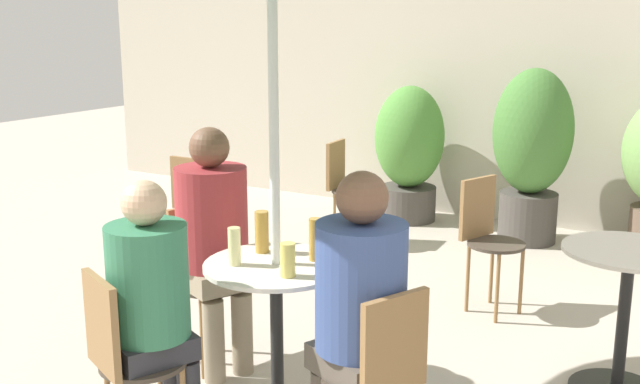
% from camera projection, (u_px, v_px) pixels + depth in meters
% --- Properties ---
extents(storefront_wall, '(10.00, 0.06, 3.00)m').
position_uv_depth(storefront_wall, '(551.00, 57.00, 6.43)').
color(storefront_wall, beige).
rests_on(storefront_wall, ground_plane).
extents(cafe_table_near, '(0.66, 0.66, 0.75)m').
position_uv_depth(cafe_table_near, '(277.00, 313.00, 3.42)').
color(cafe_table_near, black).
rests_on(cafe_table_near, ground_plane).
extents(cafe_table_far, '(0.63, 0.63, 0.75)m').
position_uv_depth(cafe_table_far, '(625.00, 298.00, 3.64)').
color(cafe_table_far, black).
rests_on(cafe_table_far, ground_plane).
extents(bistro_chair_0, '(0.40, 0.39, 0.85)m').
position_uv_depth(bistro_chair_0, '(203.00, 269.00, 4.00)').
color(bistro_chair_0, '#42382D').
rests_on(bistro_chair_0, ground_plane).
extents(bistro_chair_1, '(0.39, 0.40, 0.85)m').
position_uv_depth(bistro_chair_1, '(124.00, 352.00, 3.01)').
color(bistro_chair_1, '#42382D').
rests_on(bistro_chair_1, ground_plane).
extents(bistro_chair_2, '(0.40, 0.39, 0.85)m').
position_uv_depth(bistro_chair_2, '(380.00, 371.00, 2.85)').
color(bistro_chair_2, '#42382D').
rests_on(bistro_chair_2, ground_plane).
extents(bistro_chair_3, '(0.36, 0.36, 0.85)m').
position_uv_depth(bistro_chair_3, '(182.00, 205.00, 5.36)').
color(bistro_chair_3, '#42382D').
rests_on(bistro_chair_3, ground_plane).
extents(bistro_chair_4, '(0.37, 0.36, 0.85)m').
position_uv_depth(bistro_chair_4, '(345.00, 182.00, 6.11)').
color(bistro_chair_4, '#42382D').
rests_on(bistro_chair_4, ground_plane).
extents(bistro_chair_6, '(0.40, 0.39, 0.85)m').
position_uv_depth(bistro_chair_6, '(487.00, 231.00, 4.70)').
color(bistro_chair_6, '#42382D').
rests_on(bistro_chair_6, ground_plane).
extents(seated_person_0, '(0.45, 0.43, 1.30)m').
position_uv_depth(seated_person_0, '(213.00, 231.00, 3.84)').
color(seated_person_0, gray).
rests_on(seated_person_0, ground_plane).
extents(seated_person_1, '(0.38, 0.40, 1.21)m').
position_uv_depth(seated_person_1, '(152.00, 297.00, 3.04)').
color(seated_person_1, '#2D2D33').
rests_on(seated_person_1, ground_plane).
extents(seated_person_2, '(0.43, 0.41, 1.28)m').
position_uv_depth(seated_person_2, '(358.00, 303.00, 2.90)').
color(seated_person_2, brown).
rests_on(seated_person_2, ground_plane).
extents(beer_glass_0, '(0.06, 0.06, 0.20)m').
position_uv_depth(beer_glass_0, '(315.00, 239.00, 3.39)').
color(beer_glass_0, '#B28433').
rests_on(beer_glass_0, cafe_table_near).
extents(beer_glass_1, '(0.07, 0.07, 0.20)m').
position_uv_depth(beer_glass_1, '(262.00, 232.00, 3.51)').
color(beer_glass_1, '#B28433').
rests_on(beer_glass_1, cafe_table_near).
extents(beer_glass_2, '(0.06, 0.06, 0.17)m').
position_uv_depth(beer_glass_2, '(234.00, 246.00, 3.33)').
color(beer_glass_2, beige).
rests_on(beer_glass_2, cafe_table_near).
extents(beer_glass_3, '(0.07, 0.07, 0.15)m').
position_uv_depth(beer_glass_3, '(288.00, 260.00, 3.18)').
color(beer_glass_3, '#DBC65B').
rests_on(beer_glass_3, cafe_table_near).
extents(potted_plant_0, '(0.63, 0.63, 1.24)m').
position_uv_depth(potted_plant_0, '(409.00, 149.00, 6.80)').
color(potted_plant_0, '#47423D').
rests_on(potted_plant_0, ground_plane).
extents(potted_plant_1, '(0.64, 0.64, 1.44)m').
position_uv_depth(potted_plant_1, '(532.00, 147.00, 6.10)').
color(potted_plant_1, '#47423D').
rests_on(potted_plant_1, ground_plane).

